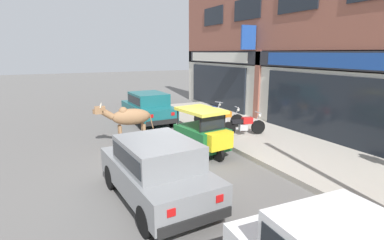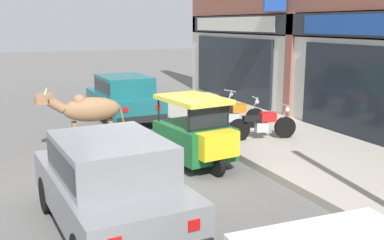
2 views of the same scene
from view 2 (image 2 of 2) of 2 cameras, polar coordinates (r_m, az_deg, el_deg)
ground_plane at (r=8.96m, az=-4.52°, el=-7.96°), size 90.00×90.00×0.00m
sidewalk at (r=10.83m, az=15.93°, el=-4.38°), size 19.00×3.59×0.16m
cow at (r=11.25m, az=-13.11°, el=1.23°), size 0.66×2.15×1.61m
car_0 at (r=6.80m, az=-10.38°, el=-7.46°), size 3.70×1.86×1.46m
car_2 at (r=14.49m, az=-8.63°, el=3.04°), size 3.67×1.75×1.46m
auto_rickshaw at (r=9.79m, az=0.49°, el=-2.13°), size 2.08×1.40×1.52m
motorcycle_0 at (r=13.78m, az=2.95°, el=1.55°), size 0.67×1.78×0.88m
motorcycle_1 at (r=12.75m, az=5.38°, el=0.65°), size 0.69×1.78×0.88m
motorcycle_2 at (r=11.63m, az=8.96°, el=-0.57°), size 0.64×1.79×0.88m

